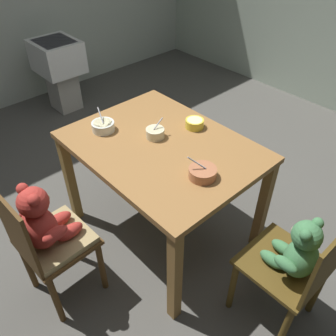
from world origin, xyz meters
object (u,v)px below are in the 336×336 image
Objects in this scene: teddy_chair_near_front at (45,230)px; porridge_bowl_yellow_far_center at (195,123)px; porridge_bowl_cream_center at (155,133)px; dining_table at (162,157)px; porridge_bowl_terracotta_near_right at (203,172)px; teddy_chair_near_right at (297,259)px; porridge_bowl_white_near_left at (103,126)px; sink_basin at (59,65)px.

porridge_bowl_yellow_far_center is at bearing -4.53° from teddy_chair_near_front.
porridge_bowl_cream_center is (-0.04, 0.80, 0.23)m from teddy_chair_near_front.
porridge_bowl_terracotta_near_right is (0.36, -0.04, 0.13)m from dining_table.
teddy_chair_near_front is 1.04× the size of teddy_chair_near_right.
porridge_bowl_white_near_left is at bearing -155.07° from dining_table.
teddy_chair_near_right is 1.04m from porridge_bowl_cream_center.
teddy_chair_near_right reaches higher than sink_basin.
teddy_chair_near_right is at bearing 3.23° from dining_table.
porridge_bowl_terracotta_near_right reaches higher than porridge_bowl_yellow_far_center.
teddy_chair_near_front is at bearing -92.94° from dining_table.
porridge_bowl_terracotta_near_right reaches higher than porridge_bowl_cream_center.
porridge_bowl_cream_center reaches higher than teddy_chair_near_right.
dining_table is 0.30m from porridge_bowl_yellow_far_center.
porridge_bowl_white_near_left is 1.81m from sink_basin.
sink_basin is (-2.41, 0.44, -0.29)m from porridge_bowl_terracotta_near_right.
porridge_bowl_terracotta_near_right is (-0.56, -0.09, 0.25)m from teddy_chair_near_right.
porridge_bowl_yellow_far_center is at bearing -3.36° from sink_basin.
porridge_bowl_terracotta_near_right is 1.22× the size of porridge_bowl_cream_center.
porridge_bowl_terracotta_near_right is at bearing -10.26° from sink_basin.
porridge_bowl_yellow_far_center is at bearing 72.04° from porridge_bowl_cream_center.
teddy_chair_near_front is 5.80× the size of porridge_bowl_white_near_left.
porridge_bowl_white_near_left is (-0.36, -0.17, 0.13)m from dining_table.
teddy_chair_near_right is 6.84× the size of porridge_bowl_cream_center.
porridge_bowl_cream_center reaches higher than porridge_bowl_yellow_far_center.
porridge_bowl_white_near_left reaches higher than teddy_chair_near_front.
porridge_bowl_cream_center is at bearing 165.55° from dining_table.
teddy_chair_near_right reaches higher than dining_table.
teddy_chair_near_right is 0.99m from porridge_bowl_yellow_far_center.
porridge_bowl_white_near_left is at bearing -18.43° from sink_basin.
sink_basin is (-2.05, 0.40, -0.16)m from dining_table.
porridge_bowl_white_near_left is 0.57m from porridge_bowl_yellow_far_center.
teddy_chair_near_front is at bearing 40.48° from teddy_chair_near_right.
dining_table is 7.64× the size of porridge_bowl_white_near_left.
porridge_bowl_yellow_far_center is at bearing 90.08° from dining_table.
porridge_bowl_cream_center is at bearing 1.70° from teddy_chair_near_right.
porridge_bowl_yellow_far_center is at bearing 51.05° from porridge_bowl_white_near_left.
sink_basin is at bearing 57.39° from teddy_chair_near_front.
teddy_chair_near_front is (-0.04, -0.77, -0.10)m from dining_table.
dining_table is at bearing -89.92° from porridge_bowl_yellow_far_center.
dining_table is at bearing -14.45° from porridge_bowl_cream_center.
porridge_bowl_white_near_left is 0.73m from porridge_bowl_terracotta_near_right.
porridge_bowl_white_near_left is at bearing -145.69° from porridge_bowl_cream_center.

